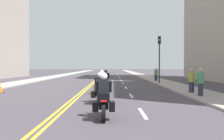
{
  "coord_description": "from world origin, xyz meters",
  "views": [
    {
      "loc": [
        2.14,
        -1.99,
        1.85
      ],
      "look_at": [
        2.08,
        12.88,
        1.64
      ],
      "focal_mm": 40.6,
      "sensor_mm": 36.0,
      "label": 1
    }
  ],
  "objects_px": {
    "motorcycle_2": "(103,85)",
    "traffic_light_near": "(160,51)",
    "motorcycle_1": "(101,90)",
    "motorcycle_0": "(105,100)",
    "traffic_cone_0": "(2,88)",
    "pedestrian_2": "(202,83)",
    "pedestrian_0": "(157,74)",
    "pedestrian_1": "(193,81)",
    "motorcycle_3": "(107,81)"
  },
  "relations": [
    {
      "from": "motorcycle_1",
      "to": "motorcycle_3",
      "type": "distance_m",
      "value": 7.65
    },
    {
      "from": "motorcycle_1",
      "to": "motorcycle_2",
      "type": "bearing_deg",
      "value": 93.87
    },
    {
      "from": "motorcycle_0",
      "to": "motorcycle_3",
      "type": "relative_size",
      "value": 0.99
    },
    {
      "from": "motorcycle_1",
      "to": "traffic_light_near",
      "type": "relative_size",
      "value": 0.42
    },
    {
      "from": "motorcycle_2",
      "to": "pedestrian_1",
      "type": "xyz_separation_m",
      "value": [
        5.98,
        0.27,
        0.22
      ]
    },
    {
      "from": "motorcycle_0",
      "to": "motorcycle_2",
      "type": "height_order",
      "value": "motorcycle_0"
    },
    {
      "from": "motorcycle_3",
      "to": "pedestrian_2",
      "type": "height_order",
      "value": "pedestrian_2"
    },
    {
      "from": "pedestrian_2",
      "to": "pedestrian_0",
      "type": "bearing_deg",
      "value": -68.2
    },
    {
      "from": "motorcycle_3",
      "to": "pedestrian_1",
      "type": "xyz_separation_m",
      "value": [
        5.8,
        -3.49,
        0.21
      ]
    },
    {
      "from": "motorcycle_0",
      "to": "motorcycle_3",
      "type": "xyz_separation_m",
      "value": [
        -0.21,
        11.36,
        0.0
      ]
    },
    {
      "from": "motorcycle_3",
      "to": "pedestrian_0",
      "type": "relative_size",
      "value": 1.26
    },
    {
      "from": "pedestrian_0",
      "to": "pedestrian_2",
      "type": "bearing_deg",
      "value": 129.75
    },
    {
      "from": "motorcycle_1",
      "to": "pedestrian_0",
      "type": "height_order",
      "value": "pedestrian_0"
    },
    {
      "from": "motorcycle_2",
      "to": "motorcycle_3",
      "type": "bearing_deg",
      "value": 86.33
    },
    {
      "from": "pedestrian_1",
      "to": "pedestrian_2",
      "type": "height_order",
      "value": "pedestrian_2"
    },
    {
      "from": "motorcycle_0",
      "to": "pedestrian_1",
      "type": "height_order",
      "value": "pedestrian_1"
    },
    {
      "from": "motorcycle_1",
      "to": "traffic_cone_0",
      "type": "bearing_deg",
      "value": 148.15
    },
    {
      "from": "motorcycle_1",
      "to": "motorcycle_2",
      "type": "xyz_separation_m",
      "value": [
        -0.06,
        3.89,
        0.0
      ]
    },
    {
      "from": "pedestrian_2",
      "to": "traffic_cone_0",
      "type": "bearing_deg",
      "value": 10.25
    },
    {
      "from": "traffic_cone_0",
      "to": "traffic_light_near",
      "type": "distance_m",
      "value": 15.82
    },
    {
      "from": "traffic_cone_0",
      "to": "pedestrian_2",
      "type": "bearing_deg",
      "value": -12.13
    },
    {
      "from": "pedestrian_2",
      "to": "traffic_light_near",
      "type": "bearing_deg",
      "value": -66.31
    },
    {
      "from": "motorcycle_0",
      "to": "pedestrian_2",
      "type": "relative_size",
      "value": 1.2
    },
    {
      "from": "motorcycle_1",
      "to": "motorcycle_2",
      "type": "height_order",
      "value": "motorcycle_2"
    },
    {
      "from": "motorcycle_3",
      "to": "pedestrian_2",
      "type": "bearing_deg",
      "value": -42.31
    },
    {
      "from": "traffic_light_near",
      "to": "pedestrian_1",
      "type": "xyz_separation_m",
      "value": [
        0.34,
        -9.66,
        -2.57
      ]
    },
    {
      "from": "motorcycle_2",
      "to": "pedestrian_2",
      "type": "distance_m",
      "value": 6.14
    },
    {
      "from": "traffic_cone_0",
      "to": "traffic_light_near",
      "type": "xyz_separation_m",
      "value": [
        12.77,
        8.81,
        3.08
      ]
    },
    {
      "from": "pedestrian_0",
      "to": "pedestrian_1",
      "type": "relative_size",
      "value": 1.0
    },
    {
      "from": "traffic_cone_0",
      "to": "pedestrian_2",
      "type": "relative_size",
      "value": 0.42
    },
    {
      "from": "motorcycle_0",
      "to": "traffic_light_near",
      "type": "relative_size",
      "value": 0.42
    },
    {
      "from": "motorcycle_0",
      "to": "traffic_cone_0",
      "type": "xyz_separation_m",
      "value": [
        -7.52,
        8.72,
        -0.29
      ]
    },
    {
      "from": "motorcycle_1",
      "to": "motorcycle_2",
      "type": "distance_m",
      "value": 3.89
    },
    {
      "from": "pedestrian_0",
      "to": "traffic_cone_0",
      "type": "bearing_deg",
      "value": 85.5
    },
    {
      "from": "motorcycle_0",
      "to": "motorcycle_3",
      "type": "height_order",
      "value": "motorcycle_0"
    },
    {
      "from": "motorcycle_1",
      "to": "motorcycle_0",
      "type": "bearing_deg",
      "value": -82.05
    },
    {
      "from": "pedestrian_1",
      "to": "pedestrian_2",
      "type": "bearing_deg",
      "value": -34.14
    },
    {
      "from": "motorcycle_2",
      "to": "traffic_light_near",
      "type": "bearing_deg",
      "value": 59.46
    },
    {
      "from": "motorcycle_3",
      "to": "pedestrian_1",
      "type": "height_order",
      "value": "pedestrian_1"
    },
    {
      "from": "motorcycle_2",
      "to": "motorcycle_3",
      "type": "xyz_separation_m",
      "value": [
        0.18,
        3.76,
        0.01
      ]
    },
    {
      "from": "traffic_light_near",
      "to": "motorcycle_0",
      "type": "bearing_deg",
      "value": -106.68
    },
    {
      "from": "motorcycle_2",
      "to": "traffic_cone_0",
      "type": "xyz_separation_m",
      "value": [
        -7.14,
        1.12,
        -0.29
      ]
    },
    {
      "from": "motorcycle_2",
      "to": "pedestrian_0",
      "type": "relative_size",
      "value": 1.34
    },
    {
      "from": "motorcycle_3",
      "to": "pedestrian_0",
      "type": "xyz_separation_m",
      "value": [
        5.88,
        10.63,
        0.21
      ]
    },
    {
      "from": "motorcycle_2",
      "to": "traffic_light_near",
      "type": "distance_m",
      "value": 11.75
    },
    {
      "from": "motorcycle_3",
      "to": "traffic_light_near",
      "type": "distance_m",
      "value": 8.69
    },
    {
      "from": "motorcycle_1",
      "to": "pedestrian_1",
      "type": "bearing_deg",
      "value": 38.08
    },
    {
      "from": "motorcycle_1",
      "to": "pedestrian_2",
      "type": "bearing_deg",
      "value": 23.66
    },
    {
      "from": "motorcycle_2",
      "to": "pedestrian_2",
      "type": "relative_size",
      "value": 1.28
    },
    {
      "from": "motorcycle_1",
      "to": "traffic_cone_0",
      "type": "distance_m",
      "value": 8.77
    }
  ]
}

